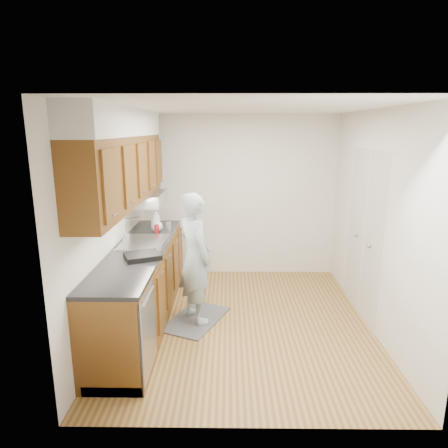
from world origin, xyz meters
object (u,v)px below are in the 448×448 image
soda_can (157,229)px  steel_can (169,227)px  soap_bottle_a (156,219)px  soap_bottle_c (157,224)px  dish_rack (142,256)px  soap_bottle_b (156,221)px  person (195,249)px

soda_can → steel_can: size_ratio=0.95×
soap_bottle_a → soap_bottle_c: soap_bottle_a is taller
soap_bottle_c → dish_rack: size_ratio=0.52×
soap_bottle_a → soap_bottle_b: bearing=103.5°
soap_bottle_a → person: bearing=-51.9°
dish_rack → soap_bottle_a: bearing=68.6°
soap_bottle_b → soda_can: soap_bottle_b is taller
dish_rack → soap_bottle_c: bearing=67.8°
soap_bottle_b → person: bearing=-54.6°
soap_bottle_c → dish_rack: bearing=-87.6°
soap_bottle_a → dish_rack: bearing=-86.9°
dish_rack → steel_can: bearing=60.3°
steel_can → dish_rack: steel_can is taller
steel_can → dish_rack: 1.18m
soap_bottle_a → dish_rack: (0.07, -1.20, -0.12)m
person → dish_rack: 0.70m
soap_bottle_c → steel_can: size_ratio=1.52×
soda_can → dish_rack: bearing=-88.1°
soap_bottle_c → person: bearing=-52.0°
soap_bottle_b → soda_can: bearing=-77.3°
person → soap_bottle_b: bearing=2.7°
person → soap_bottle_c: (-0.56, 0.72, 0.13)m
soda_can → soap_bottle_b: bearing=102.7°
soap_bottle_c → soap_bottle_a: bearing=131.0°
person → dish_rack: (-0.52, -0.46, 0.07)m
soap_bottle_b → soap_bottle_c: (0.04, -0.13, -0.01)m
person → soap_bottle_b: size_ratio=8.49×
soda_can → dish_rack: size_ratio=0.32×
soap_bottle_b → steel_can: bearing=-35.8°
person → dish_rack: person is taller
soap_bottle_c → steel_can: (0.16, -0.01, -0.03)m
person → soap_bottle_b: (-0.61, 0.86, 0.14)m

